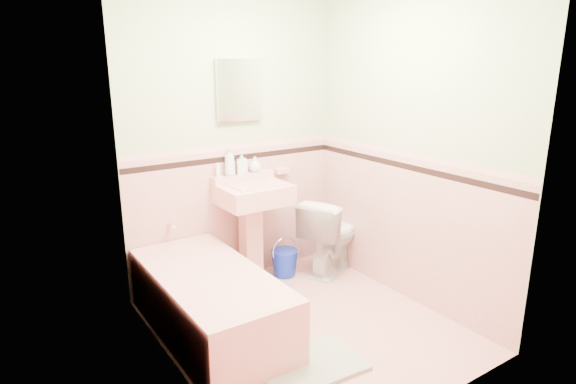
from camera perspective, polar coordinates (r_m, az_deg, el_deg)
floor at (r=3.80m, az=2.18°, el=-15.58°), size 2.20×2.20×0.00m
wall_back at (r=4.25m, az=-6.43°, el=5.77°), size 2.50×0.00×2.50m
wall_front at (r=2.56m, az=17.12°, el=-1.24°), size 2.50×0.00×2.50m
wall_left at (r=2.87m, az=-13.93°, el=0.78°), size 0.00×2.50×2.50m
wall_right at (r=3.99m, az=14.10°, el=4.79°), size 0.00×2.50×2.50m
wainscot_back at (r=4.40m, az=-6.10°, el=-2.63°), size 2.00×0.00×2.00m
wainscot_front at (r=2.81m, az=15.86°, el=-13.99°), size 2.00×0.00×2.00m
wainscot_left at (r=3.10m, az=-12.94°, el=-10.91°), size 0.00×2.20×2.20m
wainscot_right at (r=4.15m, az=13.41°, el=-4.08°), size 0.00×2.20×2.20m
accent_back at (r=4.26m, az=-6.26°, el=4.02°), size 2.00×0.00×2.00m
accent_front at (r=2.61m, az=16.59°, el=-3.89°), size 2.00×0.00×2.00m
accent_left at (r=2.91m, az=-13.44°, el=-1.65°), size 0.00×2.20×2.20m
accent_right at (r=4.01m, az=13.80°, el=2.94°), size 0.00×2.20×2.20m
cap_back at (r=4.24m, az=-6.30°, el=5.34°), size 2.00×0.00×2.00m
cap_front at (r=2.58m, az=16.76°, el=-1.79°), size 2.00×0.00×2.00m
cap_left at (r=2.88m, az=-13.56°, el=0.25°), size 0.00×2.20×2.20m
cap_right at (r=3.99m, az=13.90°, el=4.34°), size 0.00×2.20×2.20m
bathtub at (r=3.66m, az=-9.16°, el=-12.99°), size 0.70×1.50×0.45m
tub_faucet at (r=4.11m, az=-13.65°, el=-3.82°), size 0.04×0.12×0.04m
sink at (r=4.28m, az=-4.02°, el=-5.10°), size 0.59×0.48×0.92m
sink_faucet at (r=4.25m, az=-5.08°, el=1.67°), size 0.02×0.02×0.10m
medicine_cabinet at (r=4.20m, az=-5.80°, el=11.85°), size 0.42×0.04×0.52m
soap_dish at (r=4.51m, az=-0.78°, el=2.53°), size 0.13×0.08×0.04m
soap_bottle_left at (r=4.19m, az=-6.92°, el=3.58°), size 0.11×0.11×0.24m
soap_bottle_mid at (r=4.25m, az=-5.50°, el=3.46°), size 0.11×0.11×0.19m
soap_bottle_right at (r=4.32m, az=-3.94°, el=3.29°), size 0.12×0.12×0.14m
tube at (r=4.16m, az=-8.28°, el=2.57°), size 0.04×0.04×0.12m
toilet at (r=4.59m, az=5.19°, el=-4.95°), size 0.81×0.67×0.73m
bucket at (r=4.54m, az=-0.41°, el=-8.36°), size 0.29×0.29×0.25m
bath_mat at (r=3.37m, az=2.65°, el=-19.79°), size 0.71×0.50×0.03m
shoe at (r=3.36m, az=-0.29°, el=-19.04°), size 0.15×0.10×0.05m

